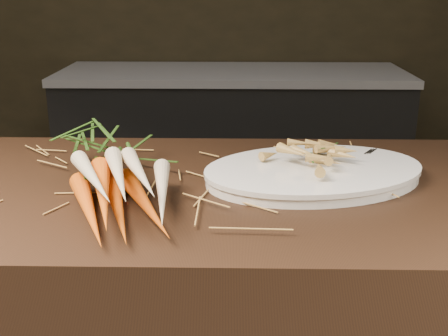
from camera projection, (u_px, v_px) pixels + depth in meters
name	position (u px, v px, depth m)	size (l,w,h in m)	color
back_counter	(232.00, 146.00, 3.09)	(1.82, 0.62, 0.84)	black
straw_bedding	(82.00, 180.00, 1.16)	(1.40, 0.60, 0.02)	#A47F3F
root_veg_bunch	(109.00, 164.00, 1.13)	(0.33, 0.58, 0.10)	#BF4607
serving_platter	(314.00, 175.00, 1.18)	(0.46, 0.31, 0.02)	white
roasted_veg_heap	(315.00, 157.00, 1.17)	(0.23, 0.16, 0.05)	#A0793D
serving_fork	(390.00, 165.00, 1.19)	(0.02, 0.17, 0.00)	silver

